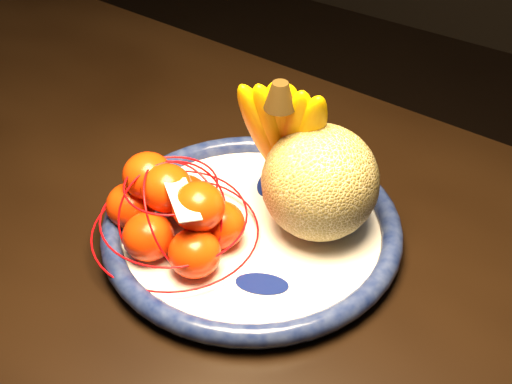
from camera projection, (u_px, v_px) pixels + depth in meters
The scene contains 6 objects.
dining_table at pixel (94, 251), 1.04m from camera, with size 1.67×1.05×0.81m.
fruit_bowl at pixel (252, 229), 0.93m from camera, with size 0.39×0.39×0.03m.
cantaloupe at pixel (320, 182), 0.88m from camera, with size 0.15×0.15×0.15m, color olive.
banana_bunch at pixel (287, 133), 0.90m from camera, with size 0.14×0.14×0.22m.
mandarin_bag at pixel (174, 212), 0.88m from camera, with size 0.27×0.27×0.13m.
price_tag at pixel (182, 200), 0.83m from camera, with size 0.07×0.03×0.00m, color white.
Camera 1 is at (0.57, -0.60, 1.45)m, focal length 50.00 mm.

